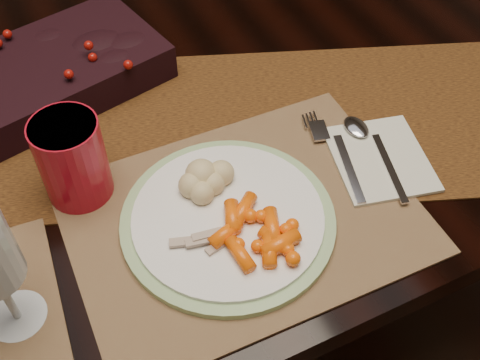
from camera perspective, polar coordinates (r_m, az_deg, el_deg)
name	(u,v)px	position (r m, az deg, el deg)	size (l,w,h in m)	color
floor	(195,305)	(1.57, -4.32, -11.70)	(5.00, 5.00, 0.00)	black
dining_table	(184,216)	(1.25, -5.31, -3.43)	(1.80, 1.00, 0.75)	black
table_runner	(178,128)	(0.89, -5.91, 4.97)	(1.59, 0.33, 0.00)	black
centerpiece	(36,74)	(0.96, -18.75, 9.49)	(0.37, 0.19, 0.07)	black
placemat_main	(244,217)	(0.77, 0.34, -3.55)	(0.44, 0.32, 0.00)	brown
dinner_plate	(228,219)	(0.76, -1.15, -3.73)	(0.27, 0.27, 0.02)	white
baby_carrots	(260,228)	(0.73, 1.90, -4.60)	(0.10, 0.08, 0.02)	#FF5E08
mashed_potatoes	(206,177)	(0.77, -3.29, 0.33)	(0.08, 0.07, 0.05)	beige
turkey_shreds	(202,239)	(0.73, -3.65, -5.65)	(0.07, 0.06, 0.02)	#CAA38B
napkin	(380,159)	(0.86, 13.12, 1.98)	(0.13, 0.15, 0.01)	silver
fork	(341,158)	(0.84, 9.56, 2.07)	(0.02, 0.16, 0.00)	silver
spoon	(379,155)	(0.85, 13.01, 2.36)	(0.03, 0.16, 0.00)	silver
red_cup	(72,159)	(0.78, -15.62, 1.90)	(0.09, 0.09, 0.12)	#A70F21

